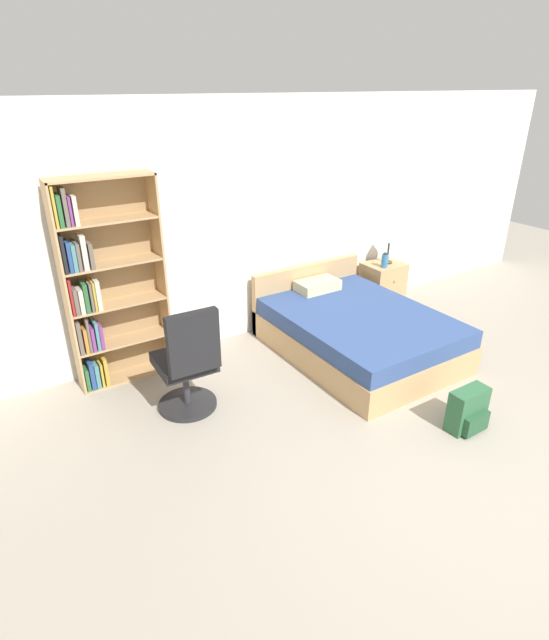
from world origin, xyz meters
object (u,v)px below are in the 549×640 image
(bookshelf, at_px, (102,288))
(backpack_green, at_px, (468,411))
(water_bottle, at_px, (385,261))
(office_chair, at_px, (188,366))
(table_lamp, at_px, (390,236))
(bed, at_px, (355,330))
(nightstand, at_px, (382,285))

(bookshelf, relative_size, backpack_green, 5.25)
(water_bottle, relative_size, backpack_green, 0.50)
(office_chair, xyz_separation_m, table_lamp, (3.16, 0.85, 0.47))
(office_chair, relative_size, water_bottle, 5.61)
(water_bottle, bearing_deg, bed, -147.30)
(nightstand, xyz_separation_m, water_bottle, (-0.10, -0.10, 0.38))
(table_lamp, bearing_deg, water_bottle, -145.56)
(bookshelf, bearing_deg, backpack_green, -46.14)
(bed, bearing_deg, water_bottle, 32.70)
(office_chair, bearing_deg, nightstand, 15.30)
(table_lamp, height_order, backpack_green, table_lamp)
(bed, height_order, backpack_green, bed)
(table_lamp, bearing_deg, bookshelf, 178.99)
(bed, height_order, table_lamp, table_lamp)
(bed, height_order, nightstand, bed)
(table_lamp, relative_size, backpack_green, 1.23)
(office_chair, bearing_deg, backpack_green, -38.19)
(bookshelf, relative_size, office_chair, 1.88)
(water_bottle, bearing_deg, backpack_green, -116.47)
(bookshelf, height_order, office_chair, bookshelf)
(water_bottle, bearing_deg, table_lamp, 34.44)
(bed, xyz_separation_m, backpack_green, (-0.09, -1.58, -0.07))
(backpack_green, bearing_deg, table_lamp, 61.58)
(bookshelf, relative_size, water_bottle, 10.56)
(nightstand, bearing_deg, bookshelf, 178.92)
(office_chair, height_order, table_lamp, office_chair)
(nightstand, xyz_separation_m, backpack_green, (-1.22, -2.34, -0.11))
(bookshelf, distance_m, water_bottle, 3.44)
(office_chair, xyz_separation_m, water_bottle, (3.01, 0.75, 0.20))
(bookshelf, height_order, table_lamp, bookshelf)
(bed, relative_size, water_bottle, 10.71)
(bed, distance_m, nightstand, 1.35)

